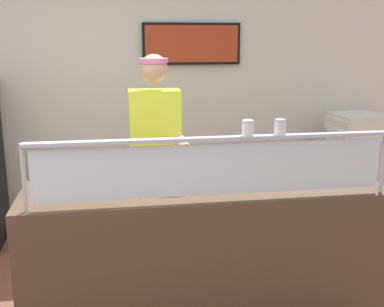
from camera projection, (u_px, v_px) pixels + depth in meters
ground_plane at (189, 274)px, 3.92m from camera, size 12.00×12.00×0.00m
shop_rear_unit at (168, 90)px, 4.89m from camera, size 6.69×0.13×2.70m
serving_counter at (205, 256)px, 3.17m from camera, size 2.29×0.66×0.95m
sneeze_guard at (214, 160)px, 2.74m from camera, size 2.12×0.06×0.38m
pizza_tray at (168, 183)px, 3.08m from camera, size 0.47×0.47×0.04m
pizza_server at (171, 181)px, 3.06m from camera, size 0.09×0.28×0.01m
parmesan_shaker at (248, 129)px, 2.73m from camera, size 0.07×0.07×0.09m
pepper_flake_shaker at (280, 128)px, 2.76m from camera, size 0.07×0.07×0.09m
worker_figure at (156, 155)px, 3.66m from camera, size 0.41×0.50×1.76m
prep_shelf at (352, 180)px, 4.92m from camera, size 0.70×0.55×0.92m
pizza_box_stack at (357, 125)px, 4.78m from camera, size 0.50×0.48×0.22m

